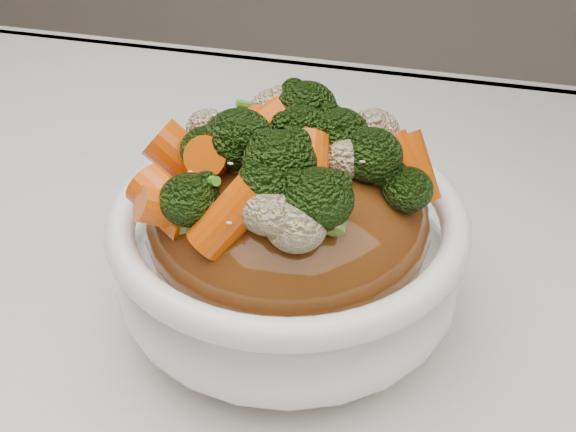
% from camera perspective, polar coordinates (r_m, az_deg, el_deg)
% --- Properties ---
extents(tablecloth, '(1.20, 0.80, 0.04)m').
position_cam_1_polar(tablecloth, '(0.41, -8.56, -12.26)').
color(tablecloth, silver).
rests_on(tablecloth, dining_table).
extents(bowl, '(0.22, 0.22, 0.08)m').
position_cam_1_polar(bowl, '(0.38, 0.00, -3.53)').
color(bowl, white).
rests_on(bowl, tablecloth).
extents(sauce_base, '(0.18, 0.18, 0.08)m').
position_cam_1_polar(sauce_base, '(0.37, 0.00, -0.34)').
color(sauce_base, '#5F2F10').
rests_on(sauce_base, bowl).
extents(carrots, '(0.18, 0.18, 0.04)m').
position_cam_1_polar(carrots, '(0.34, 0.00, 7.34)').
color(carrots, '#E25307').
rests_on(carrots, sauce_base).
extents(broccoli, '(0.18, 0.18, 0.04)m').
position_cam_1_polar(broccoli, '(0.34, 0.00, 7.21)').
color(broccoli, black).
rests_on(broccoli, sauce_base).
extents(cauliflower, '(0.18, 0.18, 0.03)m').
position_cam_1_polar(cauliflower, '(0.34, 0.00, 6.94)').
color(cauliflower, '#CCBC8B').
rests_on(cauliflower, sauce_base).
extents(scallions, '(0.13, 0.13, 0.02)m').
position_cam_1_polar(scallions, '(0.34, 0.00, 7.48)').
color(scallions, '#40871F').
rests_on(scallions, sauce_base).
extents(sesame_seeds, '(0.16, 0.16, 0.01)m').
position_cam_1_polar(sesame_seeds, '(0.34, 0.00, 7.48)').
color(sesame_seeds, beige).
rests_on(sesame_seeds, sauce_base).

